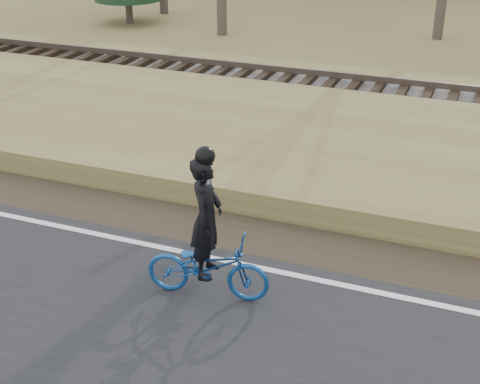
% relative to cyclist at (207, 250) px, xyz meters
% --- Properties ---
extents(shoulder, '(120.00, 1.60, 0.04)m').
position_rel_cyclist_xyz_m(shoulder, '(-4.83, 1.90, -0.75)').
color(shoulder, '#473A2B').
rests_on(shoulder, ground).
extents(embankment, '(120.00, 5.00, 0.44)m').
position_rel_cyclist_xyz_m(embankment, '(-4.83, 4.90, -0.55)').
color(embankment, '#98874D').
rests_on(embankment, ground).
extents(ballast, '(120.00, 3.00, 0.45)m').
position_rel_cyclist_xyz_m(ballast, '(-4.83, 8.70, -0.54)').
color(ballast, slate).
rests_on(ballast, ground).
extents(railroad, '(120.00, 2.40, 0.29)m').
position_rel_cyclist_xyz_m(railroad, '(-4.83, 8.70, -0.24)').
color(railroad, black).
rests_on(railroad, ballast).
extents(cyclist, '(1.78, 0.85, 2.20)m').
position_rel_cyclist_xyz_m(cyclist, '(0.00, 0.00, 0.00)').
color(cyclist, navy).
rests_on(cyclist, road).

